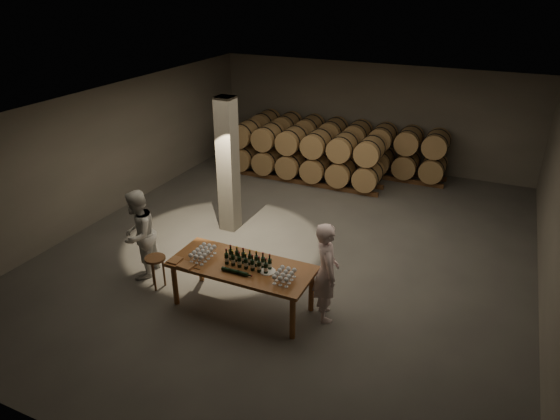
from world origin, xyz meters
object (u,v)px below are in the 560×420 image
at_px(tasting_table, 242,270).
at_px(notebook_near, 186,266).
at_px(stool, 156,263).
at_px(bottle_cluster, 248,261).
at_px(plate, 268,271).
at_px(person_man, 326,272).
at_px(person_woman, 138,235).

height_order(tasting_table, notebook_near, notebook_near).
bearing_deg(stool, notebook_near, -18.64).
relative_size(tasting_table, bottle_cluster, 3.04).
xyz_separation_m(plate, notebook_near, (-1.39, -0.44, 0.01)).
xyz_separation_m(tasting_table, notebook_near, (-0.87, -0.45, 0.12)).
bearing_deg(bottle_cluster, person_man, 15.23).
xyz_separation_m(bottle_cluster, person_man, (1.34, 0.36, -0.08)).
relative_size(tasting_table, person_woman, 1.41).
bearing_deg(person_woman, plate, 74.29).
height_order(stool, person_woman, person_woman).
distance_m(tasting_table, notebook_near, 0.99).
height_order(notebook_near, person_man, person_man).
xyz_separation_m(plate, stool, (-2.36, -0.12, -0.36)).
distance_m(tasting_table, bottle_cluster, 0.25).
bearing_deg(tasting_table, person_man, 14.04).
height_order(tasting_table, person_man, person_man).
distance_m(stool, person_woman, 0.71).
bearing_deg(plate, bottle_cluster, 178.37).
xyz_separation_m(bottle_cluster, stool, (-1.96, -0.13, -0.46)).
xyz_separation_m(tasting_table, person_man, (1.47, 0.37, 0.13)).
bearing_deg(stool, tasting_table, 3.90).
relative_size(notebook_near, stool, 0.42).
height_order(plate, person_man, person_man).
distance_m(notebook_near, person_woman, 1.62).
bearing_deg(tasting_table, stool, -176.10).
height_order(tasting_table, stool, tasting_table).
bearing_deg(notebook_near, person_man, 24.06).
distance_m(plate, notebook_near, 1.46).
bearing_deg(tasting_table, plate, -0.94).
xyz_separation_m(bottle_cluster, notebook_near, (-1.00, -0.45, -0.09)).
distance_m(plate, person_man, 1.02).
distance_m(tasting_table, stool, 1.86).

